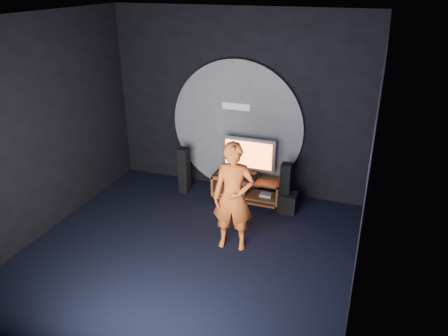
{
  "coord_description": "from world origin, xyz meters",
  "views": [
    {
      "loc": [
        2.48,
        -5.18,
        4.0
      ],
      "look_at": [
        0.24,
        1.05,
        1.05
      ],
      "focal_mm": 35.0,
      "sensor_mm": 36.0,
      "label": 1
    }
  ],
  "objects_px": {
    "media_console": "(247,189)",
    "tv": "(249,156)",
    "player": "(233,197)",
    "tower_speaker_left": "(184,170)",
    "subwoofer": "(288,203)",
    "tower_speaker_right": "(285,187)"
  },
  "relations": [
    {
      "from": "media_console",
      "to": "player",
      "type": "distance_m",
      "value": 1.77
    },
    {
      "from": "player",
      "to": "tower_speaker_left",
      "type": "bearing_deg",
      "value": 126.53
    },
    {
      "from": "media_console",
      "to": "player",
      "type": "xyz_separation_m",
      "value": [
        0.26,
        -1.62,
        0.68
      ]
    },
    {
      "from": "tv",
      "to": "tower_speaker_left",
      "type": "relative_size",
      "value": 1.1
    },
    {
      "from": "media_console",
      "to": "player",
      "type": "bearing_deg",
      "value": -80.96
    },
    {
      "from": "tv",
      "to": "subwoofer",
      "type": "relative_size",
      "value": 2.84
    },
    {
      "from": "tower_speaker_right",
      "to": "player",
      "type": "relative_size",
      "value": 0.52
    },
    {
      "from": "tower_speaker_left",
      "to": "subwoofer",
      "type": "relative_size",
      "value": 2.58
    },
    {
      "from": "tower_speaker_left",
      "to": "media_console",
      "type": "bearing_deg",
      "value": 5.41
    },
    {
      "from": "tv",
      "to": "tower_speaker_right",
      "type": "bearing_deg",
      "value": -17.63
    },
    {
      "from": "tower_speaker_left",
      "to": "tower_speaker_right",
      "type": "relative_size",
      "value": 1.0
    },
    {
      "from": "tv",
      "to": "subwoofer",
      "type": "xyz_separation_m",
      "value": [
        0.85,
        -0.29,
        -0.69
      ]
    },
    {
      "from": "media_console",
      "to": "tv",
      "type": "distance_m",
      "value": 0.68
    },
    {
      "from": "tower_speaker_left",
      "to": "tv",
      "type": "bearing_deg",
      "value": 8.45
    },
    {
      "from": "media_console",
      "to": "tv",
      "type": "height_order",
      "value": "tv"
    },
    {
      "from": "tower_speaker_left",
      "to": "player",
      "type": "bearing_deg",
      "value": -44.45
    },
    {
      "from": "media_console",
      "to": "tower_speaker_left",
      "type": "bearing_deg",
      "value": -174.59
    },
    {
      "from": "media_console",
      "to": "subwoofer",
      "type": "relative_size",
      "value": 3.7
    },
    {
      "from": "subwoofer",
      "to": "tower_speaker_left",
      "type": "bearing_deg",
      "value": 177.09
    },
    {
      "from": "media_console",
      "to": "tower_speaker_right",
      "type": "xyz_separation_m",
      "value": [
        0.77,
        -0.18,
        0.26
      ]
    },
    {
      "from": "tower_speaker_right",
      "to": "subwoofer",
      "type": "bearing_deg",
      "value": -33.84
    },
    {
      "from": "media_console",
      "to": "subwoofer",
      "type": "bearing_deg",
      "value": -15.12
    }
  ]
}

